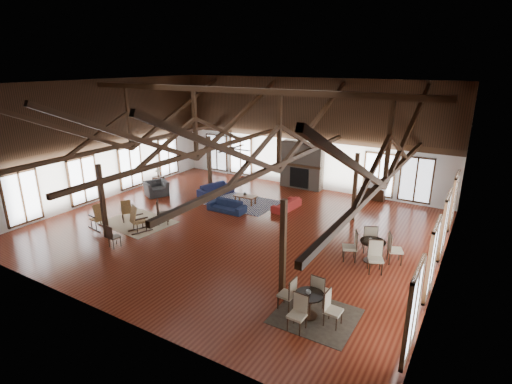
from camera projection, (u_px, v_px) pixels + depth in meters
The scene contains 31 objects.
floor at pixel (236, 228), 17.17m from camera, with size 16.00×16.00×0.00m, color maroon.
ceiling at pixel (234, 84), 15.30m from camera, with size 16.00×14.00×0.02m, color black.
wall_back at pixel (305, 134), 21.95m from camera, with size 16.00×0.02×6.00m, color white.
wall_front at pixel (89, 213), 10.51m from camera, with size 16.00×0.02×6.00m, color white.
wall_left at pixel (103, 141), 20.11m from camera, with size 0.02×14.00×6.00m, color white.
wall_right at pixel (450, 191), 12.35m from camera, with size 0.02×14.00×6.00m, color white.
roof_truss at pixel (235, 135), 15.91m from camera, with size 15.60×14.07×3.14m.
post_grid at pixel (236, 194), 16.69m from camera, with size 8.16×7.16×3.05m.
fireplace at pixel (302, 165), 22.22m from camera, with size 2.50×0.69×2.60m.
ceiling_fan at pixel (231, 148), 14.94m from camera, with size 1.60×1.60×0.75m.
sofa_navy_front at pixel (227, 206), 18.95m from camera, with size 1.85×0.72×0.54m, color #151E3B.
sofa_navy_left at pixel (216, 189), 21.32m from camera, with size 0.77×1.98×0.58m, color #171C41.
sofa_orange at pixel (287, 204), 19.22m from camera, with size 0.69×1.76×0.52m, color #A2221F.
coffee_table at pixel (245, 197), 19.94m from camera, with size 1.13×0.59×0.43m.
vase at pixel (245, 193), 19.95m from camera, with size 0.18×0.18×0.18m, color #B2B2B2.
armchair at pixel (156, 188), 21.22m from camera, with size 1.01×1.16×0.75m, color #303133.
side_table_lamp at pixel (158, 180), 22.50m from camera, with size 0.48×0.48×1.22m.
rocking_chair_a at pixel (126, 211), 17.83m from camera, with size 0.84×0.77×0.97m.
rocking_chair_b at pixel (137, 219), 16.58m from camera, with size 0.80×1.03×1.18m.
rocking_chair_c at pixel (99, 217), 16.86m from camera, with size 0.97×0.61×1.16m.
side_chair_a at pixel (160, 210), 17.34m from camera, with size 0.66×0.66×1.11m.
side_chair_b at pixel (112, 235), 15.18m from camera, with size 0.43×0.43×0.90m.
cafe_table_near at pixel (309, 301), 11.06m from camera, with size 1.91×1.91×0.99m.
cafe_table_far at pixel (372, 247), 14.12m from camera, with size 2.11×2.11×1.09m.
cup_near at pixel (308, 292), 10.98m from camera, with size 0.14×0.14×0.11m, color #B2B2B2.
cup_far at pixel (371, 240), 14.06m from camera, with size 0.11×0.11×0.09m, color #B2B2B2.
tv_console at pixel (373, 193), 20.64m from camera, with size 1.21×0.45×0.60m, color black.
television at pixel (374, 183), 20.46m from camera, with size 0.98×0.13×0.57m, color #B2B2B2.
rug_tan at pixel (138, 222), 17.70m from camera, with size 2.92×2.30×0.01m, color tan.
rug_navy at pixel (243, 203), 20.13m from camera, with size 3.23×2.42×0.01m, color #171943.
rug_dark at pixel (316, 316), 11.20m from camera, with size 2.22×2.02×0.01m, color black.
Camera 1 is at (8.81, -13.18, 6.82)m, focal length 28.00 mm.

